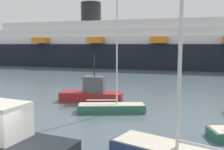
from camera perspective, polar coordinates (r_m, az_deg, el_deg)
name	(u,v)px	position (r m, az deg, el deg)	size (l,w,h in m)	color
sailboat_1	(112,106)	(19.81, -0.10, -6.88)	(5.29, 2.93, 10.28)	#2D6B51
fishing_boat_1	(1,141)	(12.56, -23.49, -13.34)	(6.79, 3.00, 4.98)	black
fishing_boat_3	(92,93)	(23.45, -4.41, -4.02)	(5.86, 2.49, 4.30)	maroon
cruise_ship	(162,46)	(58.38, 11.05, 6.31)	(94.78, 15.02, 15.07)	black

